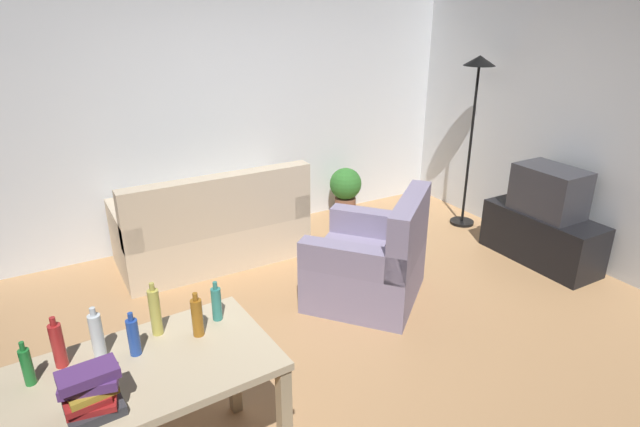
# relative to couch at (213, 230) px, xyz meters

# --- Properties ---
(ground_plane) EXTENTS (5.20, 4.40, 0.02)m
(ground_plane) POSITION_rel_couch_xyz_m (0.44, -1.59, -0.32)
(ground_plane) COLOR tan
(wall_rear) EXTENTS (5.20, 0.10, 2.70)m
(wall_rear) POSITION_rel_couch_xyz_m (0.44, 0.61, 1.04)
(wall_rear) COLOR silver
(wall_rear) RESTS_ON ground_plane
(wall_right) EXTENTS (0.10, 4.40, 2.70)m
(wall_right) POSITION_rel_couch_xyz_m (3.04, -1.59, 1.04)
(wall_right) COLOR silver
(wall_right) RESTS_ON ground_plane
(couch) EXTENTS (1.71, 0.84, 0.92)m
(couch) POSITION_rel_couch_xyz_m (0.00, 0.00, 0.00)
(couch) COLOR beige
(couch) RESTS_ON ground_plane
(tv_stand) EXTENTS (0.44, 1.10, 0.48)m
(tv_stand) POSITION_rel_couch_xyz_m (2.69, -1.55, -0.07)
(tv_stand) COLOR black
(tv_stand) RESTS_ON ground_plane
(tv) EXTENTS (0.41, 0.60, 0.44)m
(tv) POSITION_rel_couch_xyz_m (2.69, -1.55, 0.39)
(tv) COLOR #2D2D33
(tv) RESTS_ON tv_stand
(torchiere_lamp) EXTENTS (0.32, 0.32, 1.81)m
(torchiere_lamp) POSITION_rel_couch_xyz_m (2.69, -0.53, 1.11)
(torchiere_lamp) COLOR black
(torchiere_lamp) RESTS_ON ground_plane
(desk) EXTENTS (1.24, 0.76, 0.76)m
(desk) POSITION_rel_couch_xyz_m (-1.10, -2.32, 0.34)
(desk) COLOR #C6B28E
(desk) RESTS_ON ground_plane
(potted_plant) EXTENTS (0.36, 0.36, 0.57)m
(potted_plant) POSITION_rel_couch_xyz_m (1.67, 0.31, 0.02)
(potted_plant) COLOR brown
(potted_plant) RESTS_ON ground_plane
(armchair) EXTENTS (1.23, 1.22, 0.92)m
(armchair) POSITION_rel_couch_xyz_m (0.91, -1.31, 0.01)
(armchair) COLOR gray
(armchair) RESTS_ON ground_plane
(bottle_green) EXTENTS (0.05, 0.05, 0.22)m
(bottle_green) POSITION_rel_couch_xyz_m (-1.55, -2.19, 0.54)
(bottle_green) COLOR #1E722D
(bottle_green) RESTS_ON desk
(bottle_red) EXTENTS (0.06, 0.06, 0.26)m
(bottle_red) POSITION_rel_couch_xyz_m (-1.42, -2.13, 0.56)
(bottle_red) COLOR #AD2323
(bottle_red) RESTS_ON desk
(bottle_clear) EXTENTS (0.06, 0.06, 0.27)m
(bottle_clear) POSITION_rel_couch_xyz_m (-1.25, -2.15, 0.57)
(bottle_clear) COLOR silver
(bottle_clear) RESTS_ON desk
(bottle_blue) EXTENTS (0.05, 0.05, 0.22)m
(bottle_blue) POSITION_rel_couch_xyz_m (-1.10, -2.21, 0.55)
(bottle_blue) COLOR #2347A3
(bottle_blue) RESTS_ON desk
(bottle_squat) EXTENTS (0.05, 0.05, 0.29)m
(bottle_squat) POSITION_rel_couch_xyz_m (-0.97, -2.09, 0.58)
(bottle_squat) COLOR #BCB24C
(bottle_squat) RESTS_ON desk
(bottle_amber) EXTENTS (0.06, 0.06, 0.24)m
(bottle_amber) POSITION_rel_couch_xyz_m (-0.80, -2.21, 0.56)
(bottle_amber) COLOR #9E6019
(bottle_amber) RESTS_ON desk
(bottle_tall) EXTENTS (0.05, 0.05, 0.22)m
(bottle_tall) POSITION_rel_couch_xyz_m (-0.67, -2.12, 0.55)
(bottle_tall) COLOR teal
(bottle_tall) RESTS_ON desk
(book_stack) EXTENTS (0.24, 0.20, 0.21)m
(book_stack) POSITION_rel_couch_xyz_m (-1.33, -2.52, 0.55)
(book_stack) COLOR #333338
(book_stack) RESTS_ON desk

